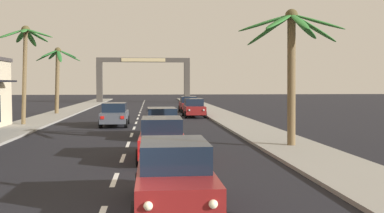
# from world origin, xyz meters

# --- Properties ---
(sidewalk_right) EXTENTS (3.20, 110.00, 0.14)m
(sidewalk_right) POSITION_xyz_m (7.80, 20.00, 0.07)
(sidewalk_right) COLOR gray
(sidewalk_right) RESTS_ON ground
(sidewalk_left) EXTENTS (3.20, 110.00, 0.14)m
(sidewalk_left) POSITION_xyz_m (-7.80, 20.00, 0.07)
(sidewalk_left) COLOR gray
(sidewalk_left) RESTS_ON ground
(lane_markings) EXTENTS (4.28, 88.86, 0.01)m
(lane_markings) POSITION_xyz_m (0.42, 20.41, 0.00)
(lane_markings) COLOR silver
(lane_markings) RESTS_ON ground
(sedan_lead_at_stop_bar) EXTENTS (1.96, 4.45, 1.68)m
(sedan_lead_at_stop_bar) POSITION_xyz_m (1.71, 2.24, 0.85)
(sedan_lead_at_stop_bar) COLOR maroon
(sedan_lead_at_stop_bar) RESTS_ON ground
(sedan_third_in_queue) EXTENTS (1.99, 4.47, 1.68)m
(sedan_third_in_queue) POSITION_xyz_m (1.59, 9.28, 0.85)
(sedan_third_in_queue) COLOR red
(sedan_third_in_queue) RESTS_ON ground
(sedan_fifth_in_queue) EXTENTS (2.07, 4.50, 1.68)m
(sedan_fifth_in_queue) POSITION_xyz_m (1.77, 16.31, 0.85)
(sedan_fifth_in_queue) COLOR #4C515B
(sedan_fifth_in_queue) RESTS_ON ground
(sedan_oncoming_far) EXTENTS (1.96, 4.46, 1.68)m
(sedan_oncoming_far) POSITION_xyz_m (-1.44, 23.05, 0.85)
(sedan_oncoming_far) COLOR #4C515B
(sedan_oncoming_far) RESTS_ON ground
(sedan_parked_nearest_kerb) EXTENTS (1.95, 4.45, 1.68)m
(sedan_parked_nearest_kerb) POSITION_xyz_m (5.05, 30.69, 0.85)
(sedan_parked_nearest_kerb) COLOR maroon
(sedan_parked_nearest_kerb) RESTS_ON ground
(sedan_parked_mid_kerb) EXTENTS (2.00, 4.47, 1.68)m
(sedan_parked_mid_kerb) POSITION_xyz_m (5.14, 37.13, 0.85)
(sedan_parked_mid_kerb) COLOR maroon
(sedan_parked_mid_kerb) RESTS_ON ground
(palm_left_third) EXTENTS (3.83, 3.68, 7.18)m
(palm_left_third) POSITION_xyz_m (-7.73, 23.59, 5.55)
(palm_left_third) COLOR brown
(palm_left_third) RESTS_ON ground
(palm_left_farthest) EXTENTS (4.32, 4.00, 6.58)m
(palm_left_farthest) POSITION_xyz_m (-7.91, 34.81, 4.61)
(palm_left_farthest) COLOR brown
(palm_left_farthest) RESTS_ON ground
(palm_right_second) EXTENTS (4.81, 4.97, 6.56)m
(palm_right_second) POSITION_xyz_m (7.74, 11.70, 4.78)
(palm_right_second) COLOR brown
(palm_right_second) RESTS_ON ground
(town_gateway_arch) EXTENTS (14.73, 0.90, 7.14)m
(town_gateway_arch) POSITION_xyz_m (0.00, 60.34, 4.59)
(town_gateway_arch) COLOR #423D38
(town_gateway_arch) RESTS_ON ground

